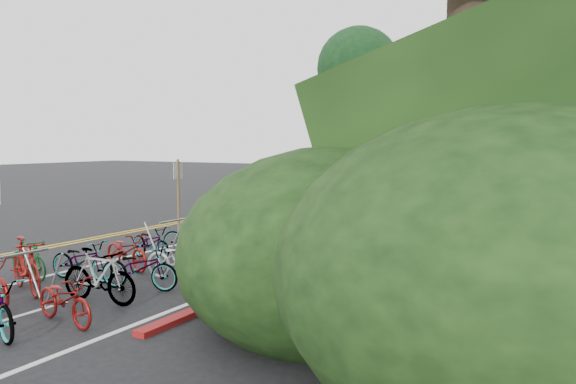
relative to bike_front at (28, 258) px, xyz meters
The scene contains 7 objects.
ground 1.02m from the bike_front, 157.61° to the left, with size 120.00×120.00×0.00m, color black.
road_markings 10.46m from the bike_front, 91.19° to the left, with size 7.47×80.00×0.01m.
red_curb 13.27m from the bike_front, 68.55° to the left, with size 0.25×28.00×0.10m, color maroon.
bike_racks_rest 13.53m from the bike_front, 80.84° to the left, with size 1.14×23.00×1.17m.
signposts_rest 14.39m from the bike_front, 90.99° to the left, with size 0.08×18.40×2.50m.
bike_front is the anchor object (origin of this frame).
bike_valet 2.18m from the bike_front, 24.54° to the left, with size 3.26×9.64×1.10m.
Camera 1 is at (11.82, -8.19, 3.00)m, focal length 35.00 mm.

